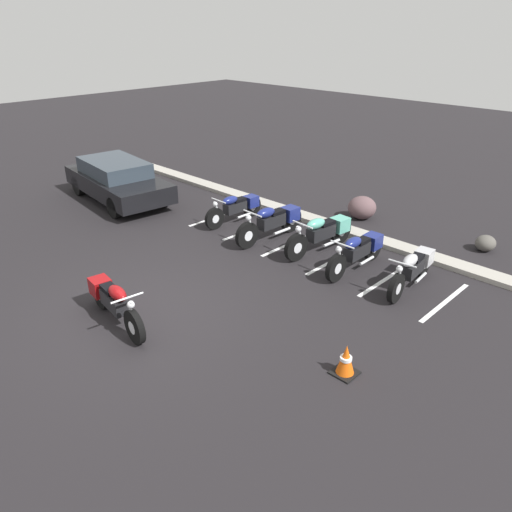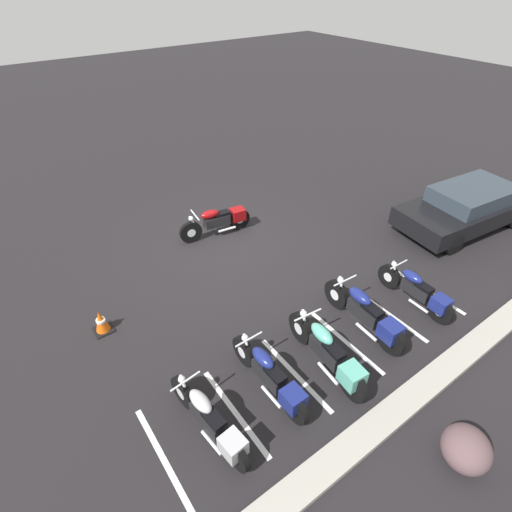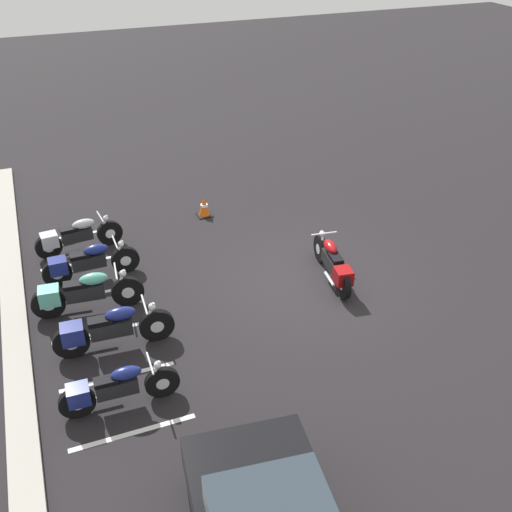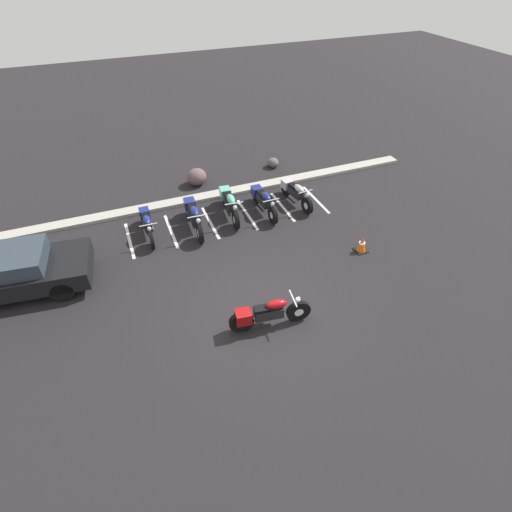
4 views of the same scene
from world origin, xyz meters
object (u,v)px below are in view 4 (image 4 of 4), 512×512
at_px(parked_bike_1, 194,215).
at_px(parked_bike_3, 263,200).
at_px(landscape_rock_1, 273,163).
at_px(landscape_rock_0, 197,177).
at_px(parked_bike_0, 147,223).
at_px(car_black, 8,272).
at_px(traffic_cone, 362,244).
at_px(motorcycle_maroon_featured, 266,314).
at_px(parked_bike_4, 295,192).
at_px(parked_bike_2, 229,202).

relative_size(parked_bike_1, parked_bike_3, 1.07).
bearing_deg(landscape_rock_1, landscape_rock_0, -175.63).
bearing_deg(parked_bike_0, car_black, -70.24).
bearing_deg(parked_bike_1, traffic_cone, 57.19).
bearing_deg(parked_bike_1, parked_bike_3, 94.06).
height_order(parked_bike_0, traffic_cone, parked_bike_0).
xyz_separation_m(motorcycle_maroon_featured, car_black, (-6.20, 3.94, 0.22)).
bearing_deg(parked_bike_4, parked_bike_0, -96.07).
xyz_separation_m(parked_bike_0, parked_bike_4, (5.53, -0.02, 0.01)).
relative_size(motorcycle_maroon_featured, traffic_cone, 3.95).
height_order(parked_bike_3, car_black, car_black).
relative_size(parked_bike_2, parked_bike_4, 1.09).
height_order(motorcycle_maroon_featured, landscape_rock_0, motorcycle_maroon_featured).
distance_m(parked_bike_1, parked_bike_2, 1.43).
relative_size(parked_bike_3, landscape_rock_0, 2.66).
distance_m(parked_bike_3, car_black, 8.36).
height_order(motorcycle_maroon_featured, car_black, car_black).
xyz_separation_m(car_black, landscape_rock_0, (6.52, 4.05, -0.35)).
bearing_deg(traffic_cone, landscape_rock_1, 92.55).
distance_m(parked_bike_1, car_black, 5.77).
bearing_deg(car_black, landscape_rock_1, 29.93).
height_order(parked_bike_1, landscape_rock_1, parked_bike_1).
xyz_separation_m(motorcycle_maroon_featured, parked_bike_3, (2.06, 5.18, -0.00)).
xyz_separation_m(parked_bike_2, traffic_cone, (3.26, -3.64, -0.22)).
xyz_separation_m(parked_bike_0, landscape_rock_1, (5.94, 2.97, -0.23)).
distance_m(parked_bike_2, parked_bike_4, 2.56).
height_order(car_black, landscape_rock_0, car_black).
height_order(parked_bike_3, parked_bike_4, parked_bike_3).
xyz_separation_m(parked_bike_3, parked_bike_4, (1.34, 0.10, -0.01)).
bearing_deg(traffic_cone, parked_bike_0, 150.64).
relative_size(parked_bike_4, car_black, 0.47).
relative_size(car_black, landscape_rock_1, 8.36).
xyz_separation_m(parked_bike_1, traffic_cone, (4.66, -3.34, -0.23)).
bearing_deg(car_black, landscape_rock_0, 38.46).
distance_m(parked_bike_2, traffic_cone, 4.89).
relative_size(parked_bike_3, parked_bike_4, 1.02).
distance_m(car_black, landscape_rock_0, 7.68).
distance_m(parked_bike_1, landscape_rock_1, 5.39).
bearing_deg(motorcycle_maroon_featured, car_black, 155.20).
height_order(motorcycle_maroon_featured, parked_bike_0, motorcycle_maroon_featured).
xyz_separation_m(parked_bike_0, parked_bike_1, (1.57, -0.17, 0.05)).
xyz_separation_m(parked_bike_1, parked_bike_4, (3.96, 0.15, -0.04)).
bearing_deg(parked_bike_3, landscape_rock_0, -148.93).
height_order(parked_bike_1, traffic_cone, parked_bike_1).
bearing_deg(traffic_cone, parked_bike_3, 120.98).
distance_m(parked_bike_0, landscape_rock_1, 6.65).
height_order(motorcycle_maroon_featured, traffic_cone, motorcycle_maroon_featured).
bearing_deg(parked_bike_2, parked_bike_4, 91.83).
bearing_deg(landscape_rock_0, car_black, -148.13).
distance_m(parked_bike_0, traffic_cone, 7.15).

